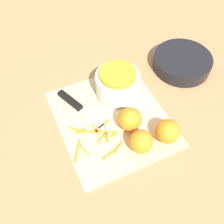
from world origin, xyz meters
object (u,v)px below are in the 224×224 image
at_px(bowl_speckled, 118,83).
at_px(bowl_dark, 182,62).
at_px(orange_back, 168,131).
at_px(orange_left, 130,119).
at_px(orange_right, 141,141).
at_px(knife, 75,105).

bearing_deg(bowl_speckled, bowl_dark, 93.01).
distance_m(bowl_dark, orange_back, 0.32).
bearing_deg(bowl_dark, orange_left, -62.25).
bearing_deg(orange_right, knife, -151.90).
distance_m(bowl_speckled, orange_back, 0.23).
height_order(bowl_dark, orange_left, orange_left).
xyz_separation_m(orange_left, orange_right, (0.08, -0.01, -0.00)).
height_order(orange_left, orange_back, same).
bearing_deg(knife, orange_right, 5.36).
xyz_separation_m(bowl_speckled, orange_right, (0.22, -0.03, -0.01)).
bearing_deg(orange_right, bowl_speckled, 171.82).
height_order(knife, orange_back, orange_back).
xyz_separation_m(bowl_speckled, orange_left, (0.14, -0.03, -0.01)).
height_order(knife, orange_left, orange_left).
relative_size(orange_right, orange_back, 0.95).
bearing_deg(knife, bowl_dark, 68.91).
relative_size(orange_left, orange_back, 1.00).
bearing_deg(orange_right, orange_back, 87.28).
height_order(orange_left, orange_right, orange_left).
relative_size(bowl_speckled, orange_back, 2.03).
xyz_separation_m(orange_left, orange_back, (0.08, 0.08, -0.00)).
height_order(bowl_dark, orange_back, orange_back).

